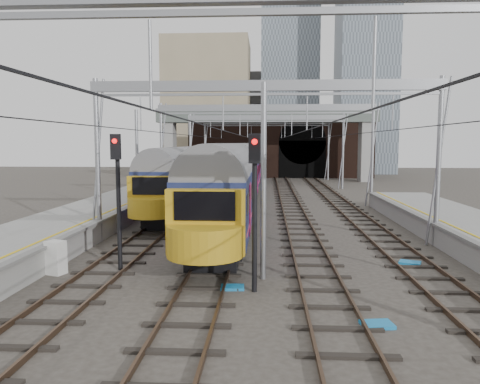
# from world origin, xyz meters

# --- Properties ---
(ground) EXTENTS (160.00, 160.00, 0.00)m
(ground) POSITION_xyz_m (0.00, 0.00, 0.00)
(ground) COLOR #38332D
(ground) RESTS_ON ground
(tracks) EXTENTS (14.40, 80.00, 0.22)m
(tracks) POSITION_xyz_m (0.00, 15.00, 0.02)
(tracks) COLOR #4C3828
(tracks) RESTS_ON ground
(overhead_line) EXTENTS (16.80, 80.00, 8.00)m
(overhead_line) POSITION_xyz_m (0.00, 21.49, 6.57)
(overhead_line) COLOR gray
(overhead_line) RESTS_ON ground
(retaining_wall) EXTENTS (28.00, 2.75, 9.00)m
(retaining_wall) POSITION_xyz_m (1.40, 51.93, 4.33)
(retaining_wall) COLOR black
(retaining_wall) RESTS_ON ground
(overbridge) EXTENTS (28.00, 3.00, 9.25)m
(overbridge) POSITION_xyz_m (0.00, 46.00, 7.27)
(overbridge) COLOR gray
(overbridge) RESTS_ON ground
(city_skyline) EXTENTS (37.50, 27.50, 60.00)m
(city_skyline) POSITION_xyz_m (2.73, 70.48, 17.09)
(city_skyline) COLOR tan
(city_skyline) RESTS_ON ground
(train_main) EXTENTS (2.85, 65.85, 4.88)m
(train_main) POSITION_xyz_m (-2.00, 34.10, 2.52)
(train_main) COLOR black
(train_main) RESTS_ON ground
(train_second) EXTENTS (2.66, 46.24, 4.63)m
(train_second) POSITION_xyz_m (-6.00, 32.80, 2.40)
(train_second) COLOR black
(train_second) RESTS_ON ground
(signal_near_left) EXTENTS (0.37, 0.48, 5.23)m
(signal_near_left) POSITION_xyz_m (-5.54, 2.82, 3.27)
(signal_near_left) COLOR black
(signal_near_left) RESTS_ON ground
(signal_near_centre) EXTENTS (0.39, 0.48, 5.20)m
(signal_near_centre) POSITION_xyz_m (-0.27, 0.43, 3.25)
(signal_near_centre) COLOR black
(signal_near_centre) RESTS_ON ground
(relay_cabinet) EXTENTS (0.77, 0.70, 1.26)m
(relay_cabinet) POSITION_xyz_m (-7.75, 2.15, 0.63)
(relay_cabinet) COLOR silver
(relay_cabinet) RESTS_ON ground
(equip_cover_a) EXTENTS (0.91, 0.70, 0.10)m
(equip_cover_a) POSITION_xyz_m (3.10, -2.26, 0.05)
(equip_cover_a) COLOR #1875B5
(equip_cover_a) RESTS_ON ground
(equip_cover_b) EXTENTS (0.81, 0.59, 0.09)m
(equip_cover_b) POSITION_xyz_m (-1.02, 0.76, 0.05)
(equip_cover_b) COLOR #1875B5
(equip_cover_b) RESTS_ON ground
(equip_cover_c) EXTENTS (0.99, 0.86, 0.10)m
(equip_cover_c) POSITION_xyz_m (5.95, 4.42, 0.05)
(equip_cover_c) COLOR #1875B5
(equip_cover_c) RESTS_ON ground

